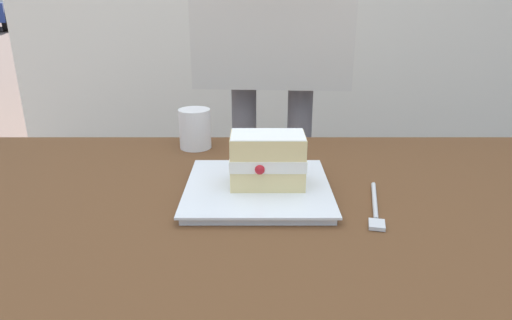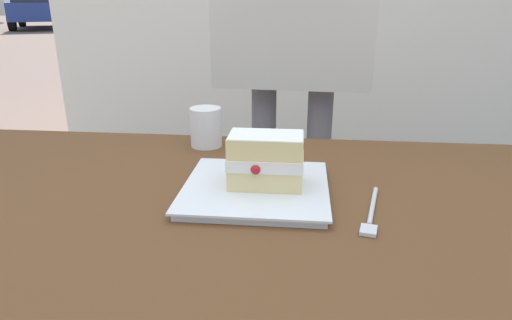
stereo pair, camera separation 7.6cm
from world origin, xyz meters
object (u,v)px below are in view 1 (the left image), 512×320
dessert_fork (373,207)px  coffee_cup (193,128)px  cake_slice (266,160)px  patio_table (188,279)px  dessert_plate (256,189)px

dessert_fork → coffee_cup: bearing=136.1°
cake_slice → dessert_fork: bearing=-21.1°
cake_slice → coffee_cup: cake_slice is taller
patio_table → cake_slice: 0.23m
dessert_plate → dessert_fork: 0.20m
dessert_plate → coffee_cup: size_ratio=2.80×
patio_table → dessert_plate: 0.19m
coffee_cup → patio_table: bearing=-84.9°
dessert_plate → dessert_fork: (0.19, -0.07, -0.00)m
patio_table → coffee_cup: 0.40m
patio_table → dessert_fork: dessert_fork is taller
dessert_fork → coffee_cup: 0.46m
dessert_plate → coffee_cup: (-0.14, 0.25, 0.04)m
patio_table → dessert_plate: dessert_plate is taller
patio_table → cake_slice: cake_slice is taller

